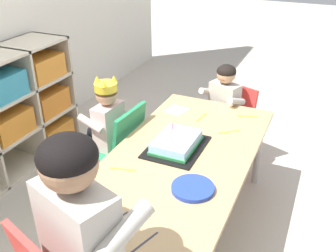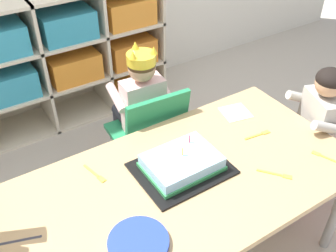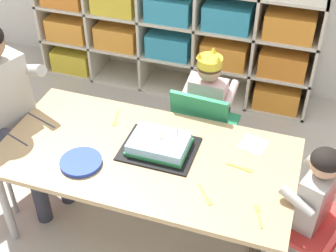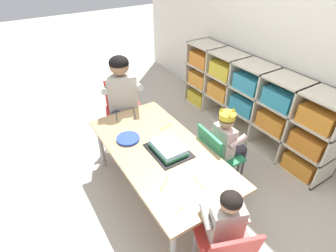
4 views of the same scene
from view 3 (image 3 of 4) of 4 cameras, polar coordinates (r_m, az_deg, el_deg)
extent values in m
plane|color=#BCB2A3|center=(2.66, -2.38, -12.26)|extent=(16.00, 16.00, 0.00)
cube|color=beige|center=(3.67, 1.42, 12.39)|extent=(2.12, 0.01, 0.88)
cube|color=beige|center=(3.94, -14.51, 13.07)|extent=(0.02, 0.36, 0.88)
cube|color=beige|center=(3.74, -8.87, 12.47)|extent=(0.02, 0.36, 0.88)
cube|color=beige|center=(3.59, -2.71, 11.67)|extent=(0.02, 0.36, 0.88)
cube|color=beige|center=(3.47, 3.90, 10.66)|extent=(0.02, 0.36, 0.88)
cube|color=beige|center=(3.41, 10.80, 9.45)|extent=(0.02, 0.36, 0.88)
cube|color=beige|center=(3.39, 17.82, 8.08)|extent=(0.02, 0.36, 0.88)
cube|color=beige|center=(3.74, 0.51, 5.35)|extent=(2.12, 0.36, 0.02)
cube|color=beige|center=(3.59, 0.53, 9.17)|extent=(2.12, 0.36, 0.02)
cube|color=beige|center=(3.46, 0.56, 13.30)|extent=(2.12, 0.36, 0.02)
cube|color=yellow|center=(3.98, -11.27, 8.38)|extent=(0.33, 0.29, 0.17)
cube|color=orange|center=(3.55, 13.45, 4.00)|extent=(0.33, 0.29, 0.17)
cube|color=orange|center=(3.84, -11.80, 12.06)|extent=(0.33, 0.29, 0.17)
cube|color=orange|center=(3.67, -5.92, 11.32)|extent=(0.33, 0.29, 0.17)
cube|color=teal|center=(3.53, 0.45, 10.39)|extent=(0.33, 0.29, 0.17)
cube|color=orange|center=(3.44, 7.19, 9.27)|extent=(0.33, 0.29, 0.17)
cube|color=orange|center=(3.40, 14.15, 7.96)|extent=(0.33, 0.29, 0.17)
cube|color=teal|center=(3.40, 0.47, 14.64)|extent=(0.33, 0.29, 0.17)
cube|color=teal|center=(3.31, 7.59, 13.58)|extent=(0.33, 0.29, 0.17)
cube|color=orange|center=(3.27, 14.93, 12.27)|extent=(0.33, 0.29, 0.17)
cube|color=tan|center=(2.27, -2.73, -3.72)|extent=(1.46, 0.73, 0.03)
cylinder|color=#9E9993|center=(2.55, -19.47, -9.22)|extent=(0.04, 0.04, 0.52)
cylinder|color=#9E9993|center=(2.90, -12.90, -0.97)|extent=(0.04, 0.04, 0.52)
cylinder|color=#9E9993|center=(2.59, 14.04, -6.97)|extent=(0.04, 0.04, 0.52)
cube|color=#238451|center=(2.75, 4.66, 0.26)|extent=(0.37, 0.32, 0.03)
cube|color=#238451|center=(2.54, 3.84, 1.19)|extent=(0.33, 0.08, 0.29)
cylinder|color=gray|center=(2.93, 7.94, -1.95)|extent=(0.02, 0.02, 0.35)
cylinder|color=gray|center=(2.99, 2.53, -0.59)|extent=(0.02, 0.02, 0.35)
cylinder|color=gray|center=(2.75, 6.58, -4.97)|extent=(0.02, 0.02, 0.35)
cylinder|color=gray|center=(2.82, 0.85, -3.45)|extent=(0.02, 0.02, 0.35)
cube|color=beige|center=(2.66, 4.88, 2.99)|extent=(0.22, 0.12, 0.29)
sphere|color=tan|center=(2.54, 5.14, 6.97)|extent=(0.13, 0.13, 0.13)
ellipsoid|color=#472D19|center=(2.53, 5.17, 7.36)|extent=(0.14, 0.14, 0.10)
cylinder|color=yellow|center=(2.52, 5.21, 7.94)|extent=(0.14, 0.14, 0.05)
cone|color=yellow|center=(2.54, 5.68, 9.39)|extent=(0.04, 0.04, 0.04)
cone|color=yellow|center=(2.46, 6.25, 8.24)|extent=(0.04, 0.04, 0.04)
cone|color=yellow|center=(2.49, 3.90, 8.74)|extent=(0.04, 0.04, 0.04)
cylinder|color=#33333D|center=(2.80, 6.65, 1.91)|extent=(0.08, 0.21, 0.07)
cylinder|color=#33333D|center=(2.83, 4.21, 2.49)|extent=(0.08, 0.21, 0.07)
cylinder|color=#33333D|center=(3.01, 6.93, -0.27)|extent=(0.06, 0.06, 0.37)
cylinder|color=#33333D|center=(3.04, 4.66, 0.29)|extent=(0.06, 0.06, 0.37)
cylinder|color=beige|center=(2.63, 7.83, 4.02)|extent=(0.06, 0.18, 0.10)
cylinder|color=beige|center=(2.69, 2.70, 5.19)|extent=(0.06, 0.18, 0.10)
cube|color=red|center=(2.70, -19.16, -0.20)|extent=(0.43, 0.46, 0.03)
cylinder|color=gray|center=(2.71, -19.09, -6.85)|extent=(0.02, 0.02, 0.45)
cylinder|color=gray|center=(2.83, -14.07, -3.34)|extent=(0.02, 0.02, 0.45)
cylinder|color=gray|center=(3.00, -17.37, -1.26)|extent=(0.02, 0.02, 0.45)
cylinder|color=#33333D|center=(2.54, -18.88, -1.84)|extent=(0.32, 0.19, 0.10)
cylinder|color=#33333D|center=(2.61, -15.83, 0.18)|extent=(0.32, 0.19, 0.10)
cylinder|color=#33333D|center=(2.62, -15.71, -7.56)|extent=(0.08, 0.08, 0.47)
cylinder|color=#33333D|center=(2.69, -12.81, -5.44)|extent=(0.08, 0.08, 0.47)
cylinder|color=#B2ADA3|center=(2.56, -16.81, 6.60)|extent=(0.25, 0.14, 0.14)
cube|color=red|center=(2.31, 17.03, -11.26)|extent=(0.43, 0.45, 0.03)
cylinder|color=gray|center=(2.57, 15.05, -10.58)|extent=(0.02, 0.02, 0.34)
cylinder|color=gray|center=(2.39, 11.72, -14.93)|extent=(0.02, 0.02, 0.34)
cube|color=#B2ADA3|center=(2.20, 17.77, -8.64)|extent=(0.18, 0.24, 0.29)
sphere|color=tan|center=(2.05, 18.93, -4.50)|extent=(0.13, 0.13, 0.13)
ellipsoid|color=black|center=(2.04, 19.04, -4.09)|extent=(0.14, 0.14, 0.10)
cylinder|color=brown|center=(2.35, 15.56, -8.59)|extent=(0.22, 0.14, 0.07)
cylinder|color=brown|center=(2.26, 14.12, -10.47)|extent=(0.22, 0.14, 0.07)
cylinder|color=brown|center=(2.52, 12.61, -10.83)|extent=(0.06, 0.06, 0.36)
cylinder|color=brown|center=(2.45, 11.15, -12.63)|extent=(0.06, 0.06, 0.36)
cylinder|color=#B2ADA3|center=(2.25, 18.46, -5.17)|extent=(0.18, 0.10, 0.10)
cylinder|color=#B2ADA3|center=(2.08, 15.62, -8.97)|extent=(0.18, 0.10, 0.10)
cube|color=black|center=(2.28, -1.11, -2.83)|extent=(0.37, 0.29, 0.01)
cube|color=#9ED1EF|center=(2.26, -1.12, -2.19)|extent=(0.28, 0.21, 0.06)
cube|color=#338E4C|center=(2.27, -1.11, -2.60)|extent=(0.29, 0.22, 0.02)
cylinder|color=#E54C66|center=(2.25, 1.13, -0.79)|extent=(0.01, 0.01, 0.04)
cylinder|color=#EFCC4C|center=(2.23, -0.89, -1.20)|extent=(0.01, 0.01, 0.04)
cylinder|color=#233DA3|center=(2.24, -10.71, -4.42)|extent=(0.20, 0.20, 0.02)
cube|color=white|center=(2.35, 10.51, -2.29)|extent=(0.15, 0.15, 0.00)
cube|color=yellow|center=(2.21, 8.36, -4.95)|extent=(0.09, 0.02, 0.00)
cube|color=yellow|center=(2.20, 9.97, -5.43)|extent=(0.04, 0.02, 0.00)
cube|color=yellow|center=(2.08, 4.34, -8.03)|extent=(0.07, 0.08, 0.00)
cube|color=yellow|center=(2.04, 5.12, -9.35)|extent=(0.04, 0.04, 0.00)
cube|color=yellow|center=(2.51, -6.38, 1.29)|extent=(0.03, 0.09, 0.00)
cube|color=yellow|center=(2.46, -6.65, 0.35)|extent=(0.03, 0.04, 0.00)
cube|color=yellow|center=(2.01, 11.27, -11.30)|extent=(0.04, 0.09, 0.00)
cube|color=yellow|center=(2.05, 10.96, -9.94)|extent=(0.03, 0.04, 0.00)
camera|label=1|loc=(2.46, -50.74, 15.77)|focal=40.52mm
camera|label=2|loc=(1.48, -41.23, 12.28)|focal=41.45mm
camera|label=4|loc=(1.11, 71.73, 9.62)|focal=28.78mm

